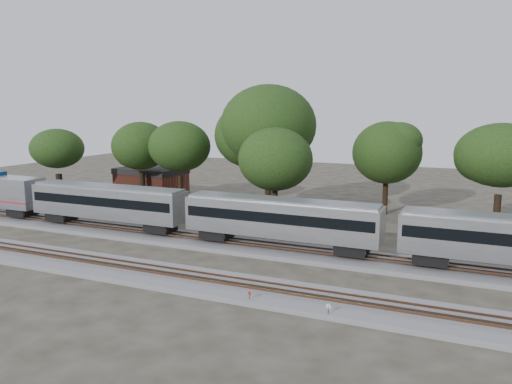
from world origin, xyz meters
The scene contains 15 objects.
ground centered at (0.00, 0.00, 0.00)m, with size 160.00×160.00×0.00m, color #383328.
track_far centered at (0.00, 6.00, 0.21)m, with size 160.00×5.00×0.73m.
track_near centered at (0.00, -4.00, 0.21)m, with size 160.00×5.00×0.73m.
train centered at (0.24, 6.00, 3.28)m, with size 93.04×3.21×4.73m.
switch_stand_red centered at (2.46, -6.06, 0.60)m, with size 0.28×0.14×0.94m.
switch_stand_white centered at (7.89, -6.27, 0.65)m, with size 0.33×0.09×1.03m.
switch_lever centered at (5.59, -5.81, 0.15)m, with size 0.50×0.30×0.30m, color #512D19.
brick_building centered at (-26.93, 24.64, 2.21)m, with size 9.62×7.15×4.38m.
tree_0 centered at (-36.07, 16.24, 7.48)m, with size 7.63×7.63×10.75m.
tree_1 centered at (-25.32, 20.25, 7.89)m, with size 8.04×8.04×11.33m.
tree_2 centered at (-18.72, 19.38, 8.07)m, with size 8.23×8.23×11.60m.
tree_3 centered at (-7.25, 21.14, 10.81)m, with size 11.00×11.00×15.51m.
tree_4 centered at (-4.13, 15.41, 7.43)m, with size 7.57×7.57×10.68m.
tree_5 centered at (5.96, 26.76, 7.57)m, with size 7.72×7.72×10.88m.
tree_6 centered at (18.02, 18.69, 8.40)m, with size 8.56×8.56×12.07m.
Camera 1 is at (15.40, -34.77, 12.98)m, focal length 35.00 mm.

